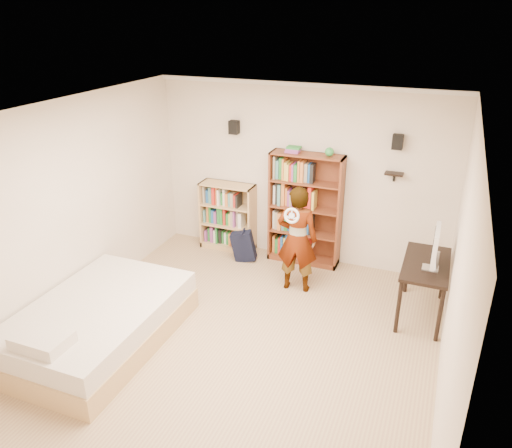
{
  "coord_description": "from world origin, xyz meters",
  "views": [
    {
      "loc": [
        2.01,
        -4.4,
        3.66
      ],
      "look_at": [
        0.02,
        0.6,
        1.31
      ],
      "focal_mm": 35.0,
      "sensor_mm": 36.0,
      "label": 1
    }
  ],
  "objects_px": {
    "low_bookshelf": "(228,217)",
    "daybed": "(98,318)",
    "tall_bookshelf": "(305,210)",
    "person": "(297,239)",
    "computer_desk": "(423,289)"
  },
  "relations": [
    {
      "from": "low_bookshelf",
      "to": "daybed",
      "type": "distance_m",
      "value": 2.9
    },
    {
      "from": "tall_bookshelf",
      "to": "person",
      "type": "relative_size",
      "value": 1.13
    },
    {
      "from": "tall_bookshelf",
      "to": "low_bookshelf",
      "type": "relative_size",
      "value": 1.56
    },
    {
      "from": "computer_desk",
      "to": "person",
      "type": "distance_m",
      "value": 1.73
    },
    {
      "from": "computer_desk",
      "to": "person",
      "type": "height_order",
      "value": "person"
    },
    {
      "from": "low_bookshelf",
      "to": "computer_desk",
      "type": "relative_size",
      "value": 1.0
    },
    {
      "from": "computer_desk",
      "to": "person",
      "type": "bearing_deg",
      "value": 178.75
    },
    {
      "from": "low_bookshelf",
      "to": "computer_desk",
      "type": "height_order",
      "value": "low_bookshelf"
    },
    {
      "from": "computer_desk",
      "to": "person",
      "type": "xyz_separation_m",
      "value": [
        -1.69,
        0.04,
        0.39
      ]
    },
    {
      "from": "person",
      "to": "daybed",
      "type": "bearing_deg",
      "value": 42.69
    },
    {
      "from": "computer_desk",
      "to": "daybed",
      "type": "relative_size",
      "value": 0.5
    },
    {
      "from": "tall_bookshelf",
      "to": "computer_desk",
      "type": "relative_size",
      "value": 1.56
    },
    {
      "from": "tall_bookshelf",
      "to": "person",
      "type": "height_order",
      "value": "tall_bookshelf"
    },
    {
      "from": "low_bookshelf",
      "to": "person",
      "type": "relative_size",
      "value": 0.73
    },
    {
      "from": "tall_bookshelf",
      "to": "computer_desk",
      "type": "xyz_separation_m",
      "value": [
        1.83,
        -0.88,
        -0.49
      ]
    }
  ]
}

